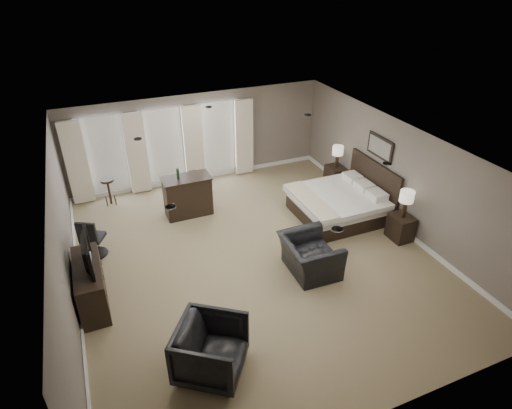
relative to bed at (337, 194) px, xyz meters
name	(u,v)px	position (x,y,z in m)	size (l,w,h in m)	color
room	(255,207)	(-2.58, -0.79, 0.63)	(7.60, 8.60, 2.64)	#7C6D4F
window_bay	(165,148)	(-3.58, 3.32, 0.53)	(5.25, 0.20, 2.30)	silver
bed	(337,194)	(0.00, 0.00, 0.00)	(2.11, 2.01, 1.34)	silver
nightstand_near	(401,227)	(0.89, -1.45, -0.37)	(0.46, 0.56, 0.61)	black
nightstand_far	(335,177)	(0.89, 1.45, -0.36)	(0.46, 0.57, 0.62)	black
lamp_near	(405,204)	(0.89, -1.45, 0.28)	(0.33, 0.33, 0.67)	beige
lamp_far	(337,157)	(0.89, 1.45, 0.27)	(0.31, 0.31, 0.64)	beige
wall_art	(380,147)	(1.12, 0.00, 1.08)	(0.04, 0.96, 0.56)	slate
dresser	(91,285)	(-6.03, -0.93, -0.23)	(0.49, 1.53, 0.89)	black
tv	(85,264)	(-6.03, -0.93, 0.29)	(1.04, 0.60, 0.14)	black
armchair_near	(310,250)	(-1.69, -1.68, -0.14)	(1.22, 0.79, 1.06)	black
armchair_far	(211,348)	(-4.39, -3.33, -0.14)	(1.02, 0.96, 1.05)	black
bar_counter	(188,196)	(-3.45, 1.60, -0.14)	(1.22, 0.63, 1.06)	black
bar_stool_left	(109,192)	(-5.28, 2.93, -0.30)	(0.35, 0.35, 0.75)	black
bar_stool_right	(195,184)	(-3.04, 2.47, -0.31)	(0.34, 0.34, 0.72)	black
desk_chair	(93,237)	(-5.86, 0.68, -0.18)	(0.50, 0.50, 0.98)	black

